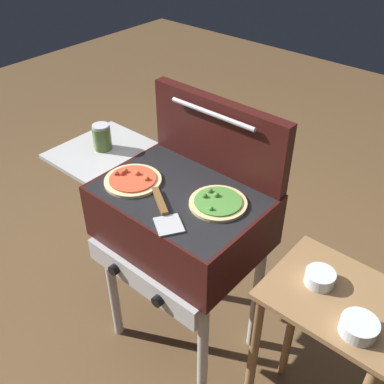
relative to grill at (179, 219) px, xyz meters
The scene contains 10 objects.
ground_plane 0.76m from the grill, 17.39° to the left, with size 8.00×8.00×0.00m, color brown.
grill is the anchor object (origin of this frame).
grill_lid_open 0.37m from the grill, 86.33° to the left, with size 0.63×0.08×0.30m.
pizza_veggie 0.23m from the grill, ahead, with size 0.21×0.21×0.03m.
pizza_pepperoni 0.24m from the grill, 156.91° to the right, with size 0.22×0.22×0.03m.
sauce_jar 0.50m from the grill, behind, with size 0.08×0.08×0.11m.
spatula 0.21m from the grill, 69.81° to the right, with size 0.25×0.19×0.02m.
prep_table 0.70m from the grill, ahead, with size 0.44×0.36×0.81m.
topping_bowl_near 0.61m from the grill, ahead, with size 0.10×0.10×0.04m.
topping_bowl_far 0.78m from the grill, ahead, with size 0.11×0.11×0.04m.
Camera 1 is at (0.92, -1.01, 1.91)m, focal length 41.93 mm.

